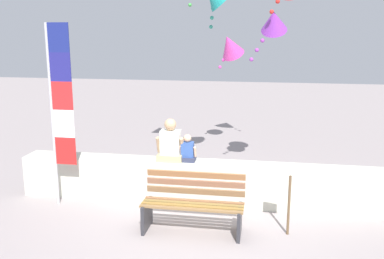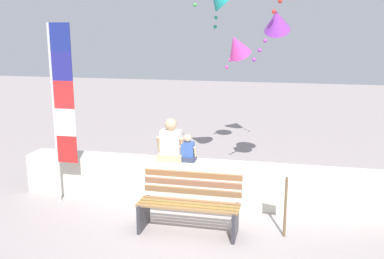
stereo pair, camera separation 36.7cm
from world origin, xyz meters
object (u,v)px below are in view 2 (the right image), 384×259
at_px(park_bench, 190,205).
at_px(person_child, 188,151).
at_px(flag_banner, 60,102).
at_px(kite_purple, 277,21).
at_px(person_adult, 171,144).
at_px(kite_magenta, 237,46).
at_px(sign_post, 286,194).

xyz_separation_m(park_bench, person_child, (-0.31, 1.21, 0.53)).
height_order(person_child, flag_banner, flag_banner).
relative_size(flag_banner, kite_purple, 2.99).
distance_m(person_adult, kite_purple, 3.00).
height_order(person_adult, kite_magenta, kite_magenta).
bearing_deg(park_bench, sign_post, 3.61).
bearing_deg(kite_purple, park_bench, -116.54).
relative_size(kite_purple, sign_post, 0.94).
bearing_deg(sign_post, person_child, 147.66).
xyz_separation_m(flag_banner, kite_magenta, (2.59, 3.96, 0.85)).
distance_m(person_adult, sign_post, 2.39).
bearing_deg(flag_banner, person_adult, 17.36).
height_order(person_child, kite_purple, kite_purple).
height_order(kite_purple, kite_magenta, kite_purple).
relative_size(park_bench, person_adult, 2.04).
xyz_separation_m(kite_purple, kite_magenta, (-1.00, 2.31, -0.53)).
relative_size(park_bench, kite_magenta, 1.65).
bearing_deg(flag_banner, kite_purple, 24.62).
bearing_deg(sign_post, park_bench, -176.39).
bearing_deg(flag_banner, kite_magenta, 56.80).
relative_size(person_child, kite_purple, 0.46).
distance_m(flag_banner, sign_post, 4.12).
bearing_deg(person_adult, kite_purple, 31.34).
bearing_deg(person_adult, kite_magenta, 77.34).
bearing_deg(kite_magenta, flag_banner, -123.20).
bearing_deg(kite_magenta, park_bench, -91.72).
height_order(kite_magenta, sign_post, kite_magenta).
bearing_deg(person_child, sign_post, -32.34).
bearing_deg(sign_post, kite_magenta, 106.33).
xyz_separation_m(park_bench, kite_magenta, (0.14, 4.60, 2.28)).
xyz_separation_m(person_adult, sign_post, (2.08, -1.12, -0.37)).
xyz_separation_m(person_child, flag_banner, (-2.14, -0.57, 0.90)).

